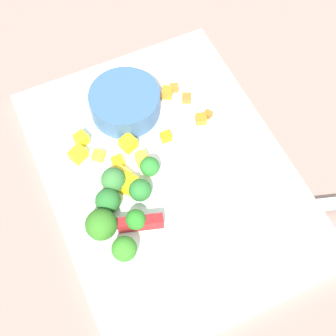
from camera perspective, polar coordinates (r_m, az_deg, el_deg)
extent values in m
plane|color=gray|center=(0.68, 0.00, -0.87)|extent=(4.00, 4.00, 0.00)
cube|color=white|center=(0.67, 0.00, -0.64)|extent=(0.45, 0.33, 0.01)
cylinder|color=#385C8C|center=(0.71, -5.26, 7.92)|extent=(0.11, 0.11, 0.04)
cube|color=silver|center=(0.66, 14.60, -4.81)|extent=(0.07, 0.17, 0.00)
cube|color=maroon|center=(0.62, -3.37, -6.71)|extent=(0.03, 0.06, 0.02)
cube|color=orange|center=(0.74, 0.74, 9.73)|extent=(0.02, 0.02, 0.01)
cube|color=orange|center=(0.71, 4.05, 5.96)|extent=(0.02, 0.02, 0.01)
cube|color=orange|center=(0.69, -0.26, 3.82)|extent=(0.01, 0.02, 0.01)
cube|color=orange|center=(0.72, 4.90, 6.54)|extent=(0.01, 0.01, 0.01)
cube|color=orange|center=(0.73, -0.09, 9.16)|extent=(0.02, 0.02, 0.02)
cube|color=orange|center=(0.73, 2.25, 8.49)|extent=(0.02, 0.02, 0.01)
cube|color=yellow|center=(0.65, -5.01, -1.83)|extent=(0.03, 0.03, 0.02)
cube|color=yellow|center=(0.68, -8.45, 1.50)|extent=(0.02, 0.02, 0.01)
cube|color=yellow|center=(0.68, -10.90, 1.64)|extent=(0.03, 0.03, 0.02)
cube|color=yellow|center=(0.67, -3.20, 1.12)|extent=(0.02, 0.02, 0.02)
cube|color=yellow|center=(0.70, -10.51, 3.51)|extent=(0.02, 0.02, 0.02)
cube|color=yellow|center=(0.67, -6.12, 0.68)|extent=(0.02, 0.02, 0.01)
cube|color=yellow|center=(0.66, -5.74, -0.96)|extent=(0.03, 0.03, 0.02)
cube|color=yellow|center=(0.68, -4.87, 3.01)|extent=(0.03, 0.03, 0.02)
cylinder|color=#92AD5F|center=(0.65, -3.36, -3.22)|extent=(0.01, 0.01, 0.01)
sphere|color=#2A722D|center=(0.64, -3.42, -2.72)|extent=(0.03, 0.03, 0.03)
cylinder|color=#96C057|center=(0.62, -5.21, -10.25)|extent=(0.01, 0.01, 0.01)
sphere|color=#347B24|center=(0.60, -5.34, -9.77)|extent=(0.03, 0.03, 0.03)
cylinder|color=#92B56A|center=(0.63, -7.92, -7.43)|extent=(0.01, 0.01, 0.01)
sphere|color=#316F1F|center=(0.61, -8.13, -6.83)|extent=(0.04, 0.04, 0.04)
cylinder|color=#90B869|center=(0.65, -7.18, -4.49)|extent=(0.01, 0.01, 0.01)
sphere|color=#266829|center=(0.63, -7.32, -3.99)|extent=(0.03, 0.03, 0.03)
cylinder|color=#8BAC62|center=(0.63, -3.88, -6.75)|extent=(0.01, 0.01, 0.01)
sphere|color=#277921|center=(0.62, -3.95, -6.28)|extent=(0.03, 0.03, 0.03)
cylinder|color=#87C255|center=(0.66, -6.52, -2.01)|extent=(0.01, 0.01, 0.01)
sphere|color=#367135|center=(0.64, -6.66, -1.42)|extent=(0.03, 0.03, 0.03)
cylinder|color=#8EAB5E|center=(0.66, -2.19, -0.45)|extent=(0.01, 0.01, 0.02)
sphere|color=#2B7C2B|center=(0.65, -2.24, 0.18)|extent=(0.03, 0.03, 0.03)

